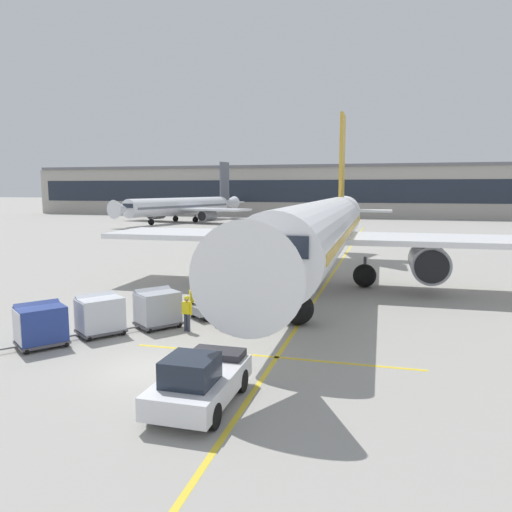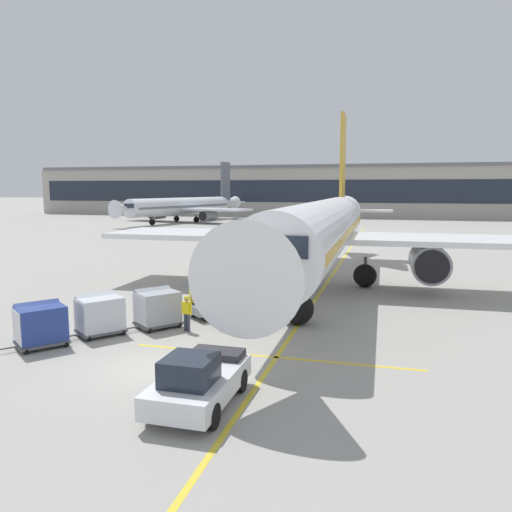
# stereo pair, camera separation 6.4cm
# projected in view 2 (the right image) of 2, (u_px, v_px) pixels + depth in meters

# --- Properties ---
(ground_plane) EXTENTS (600.00, 600.00, 0.00)m
(ground_plane) POSITION_uv_depth(u_px,v_px,m) (145.00, 369.00, 18.82)
(ground_plane) COLOR #9E9B93
(parked_airplane) EXTENTS (30.30, 40.29, 13.88)m
(parked_airplane) POSITION_uv_depth(u_px,v_px,m) (322.00, 231.00, 33.87)
(parked_airplane) COLOR white
(parked_airplane) RESTS_ON ground
(belt_loader) EXTENTS (4.43, 4.80, 3.05)m
(belt_loader) POSITION_uv_depth(u_px,v_px,m) (225.00, 299.00, 26.82)
(belt_loader) COLOR #A3A8B2
(belt_loader) RESTS_ON ground
(baggage_cart_lead) EXTENTS (2.49, 2.65, 1.91)m
(baggage_cart_lead) POSITION_uv_depth(u_px,v_px,m) (157.00, 307.00, 24.42)
(baggage_cart_lead) COLOR #515156
(baggage_cart_lead) RESTS_ON ground
(baggage_cart_second) EXTENTS (2.49, 2.65, 1.91)m
(baggage_cart_second) POSITION_uv_depth(u_px,v_px,m) (100.00, 314.00, 23.13)
(baggage_cart_second) COLOR #515156
(baggage_cart_second) RESTS_ON ground
(baggage_cart_third) EXTENTS (2.49, 2.65, 1.91)m
(baggage_cart_third) POSITION_uv_depth(u_px,v_px,m) (40.00, 324.00, 21.40)
(baggage_cart_third) COLOR #515156
(baggage_cart_third) RESTS_ON ground
(pushback_tug) EXTENTS (2.16, 4.42, 1.83)m
(pushback_tug) POSITION_uv_depth(u_px,v_px,m) (199.00, 381.00, 15.53)
(pushback_tug) COLOR silver
(pushback_tug) RESTS_ON ground
(ground_crew_by_loader) EXTENTS (0.56, 0.31, 1.74)m
(ground_crew_by_loader) POSITION_uv_depth(u_px,v_px,m) (187.00, 311.00, 23.69)
(ground_crew_by_loader) COLOR #333847
(ground_crew_by_loader) RESTS_ON ground
(ground_crew_by_carts) EXTENTS (0.41, 0.49, 1.74)m
(ground_crew_by_carts) POSITION_uv_depth(u_px,v_px,m) (192.00, 299.00, 26.34)
(ground_crew_by_carts) COLOR black
(ground_crew_by_carts) RESTS_ON ground
(ground_crew_marshaller) EXTENTS (0.50, 0.41, 1.74)m
(ground_crew_marshaller) POSITION_uv_depth(u_px,v_px,m) (238.00, 299.00, 26.25)
(ground_crew_marshaller) COLOR #514C42
(ground_crew_marshaller) RESTS_ON ground
(ground_crew_wingwalker) EXTENTS (0.41, 0.50, 1.74)m
(ground_crew_wingwalker) POSITION_uv_depth(u_px,v_px,m) (216.00, 308.00, 24.31)
(ground_crew_wingwalker) COLOR black
(ground_crew_wingwalker) RESTS_ON ground
(safety_cone_engine_keepout) EXTENTS (0.66, 0.66, 0.74)m
(safety_cone_engine_keepout) POSITION_uv_depth(u_px,v_px,m) (227.00, 287.00, 32.73)
(safety_cone_engine_keepout) COLOR black
(safety_cone_engine_keepout) RESTS_ON ground
(safety_cone_wingtip) EXTENTS (0.58, 0.58, 0.67)m
(safety_cone_wingtip) POSITION_uv_depth(u_px,v_px,m) (210.00, 288.00, 32.41)
(safety_cone_wingtip) COLOR black
(safety_cone_wingtip) RESTS_ON ground
(safety_cone_nose_mark) EXTENTS (0.66, 0.66, 0.75)m
(safety_cone_nose_mark) POSITION_uv_depth(u_px,v_px,m) (229.00, 279.00, 35.62)
(safety_cone_nose_mark) COLOR black
(safety_cone_nose_mark) RESTS_ON ground
(apron_guidance_line_lead_in) EXTENTS (0.20, 110.00, 0.01)m
(apron_guidance_line_lead_in) POSITION_uv_depth(u_px,v_px,m) (322.00, 289.00, 33.69)
(apron_guidance_line_lead_in) COLOR yellow
(apron_guidance_line_lead_in) RESTS_ON ground
(apron_guidance_line_stop_bar) EXTENTS (12.00, 0.20, 0.01)m
(apron_guidance_line_stop_bar) POSITION_uv_depth(u_px,v_px,m) (272.00, 357.00, 20.18)
(apron_guidance_line_stop_bar) COLOR yellow
(apron_guidance_line_stop_bar) RESTS_ON ground
(terminal_building) EXTENTS (147.16, 16.19, 12.33)m
(terminal_building) POSITION_uv_depth(u_px,v_px,m) (315.00, 191.00, 124.09)
(terminal_building) COLOR #A8A399
(terminal_building) RESTS_ON ground
(distant_airplane) EXTENTS (29.40, 37.27, 12.62)m
(distant_airplane) POSITION_uv_depth(u_px,v_px,m) (184.00, 206.00, 99.75)
(distant_airplane) COLOR silver
(distant_airplane) RESTS_ON ground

